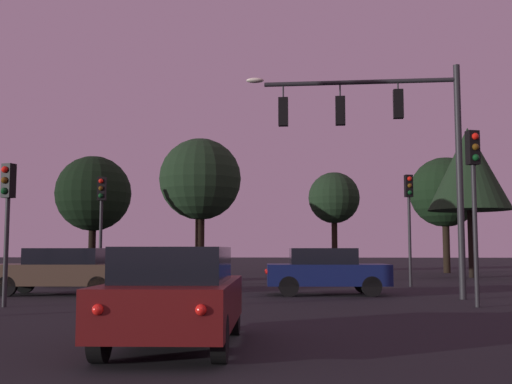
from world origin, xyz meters
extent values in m
plane|color=black|center=(0.00, 24.50, 0.00)|extent=(168.00, 168.00, 0.00)
cylinder|color=#232326|center=(6.44, 13.92, 3.56)|extent=(0.20, 0.20, 7.13)
cylinder|color=#232326|center=(3.48, 14.05, 6.67)|extent=(5.92, 0.40, 0.14)
ellipsoid|color=#F4EACC|center=(0.22, 14.20, 6.82)|extent=(0.56, 0.28, 0.16)
cylinder|color=#232326|center=(4.67, 14.00, 6.54)|extent=(0.05, 0.05, 0.27)
cube|color=black|center=(4.67, 14.00, 5.95)|extent=(0.31, 0.25, 0.90)
sphere|color=red|center=(4.67, 14.14, 6.23)|extent=(0.18, 0.18, 0.18)
sphere|color=#56380C|center=(4.67, 14.14, 5.95)|extent=(0.18, 0.18, 0.18)
sphere|color=#0C4219|center=(4.67, 14.14, 5.67)|extent=(0.18, 0.18, 0.18)
cylinder|color=#232326|center=(2.89, 14.08, 6.45)|extent=(0.05, 0.05, 0.44)
cube|color=black|center=(2.89, 14.08, 5.78)|extent=(0.31, 0.25, 0.90)
sphere|color=red|center=(2.90, 14.22, 6.06)|extent=(0.18, 0.18, 0.18)
sphere|color=#56380C|center=(2.90, 14.22, 5.78)|extent=(0.18, 0.18, 0.18)
sphere|color=#0C4219|center=(2.90, 14.22, 5.50)|extent=(0.18, 0.18, 0.18)
cylinder|color=#232326|center=(1.12, 14.16, 6.45)|extent=(0.05, 0.05, 0.43)
cube|color=black|center=(1.12, 14.16, 5.78)|extent=(0.31, 0.25, 0.90)
sphere|color=red|center=(1.12, 14.30, 6.06)|extent=(0.18, 0.18, 0.18)
sphere|color=#56380C|center=(1.12, 14.30, 5.78)|extent=(0.18, 0.18, 0.18)
sphere|color=#0C4219|center=(1.12, 14.30, 5.50)|extent=(0.18, 0.18, 0.18)
cylinder|color=#232326|center=(6.08, 20.30, 1.79)|extent=(0.12, 0.12, 3.59)
cube|color=black|center=(6.08, 20.30, 4.04)|extent=(0.34, 0.29, 0.90)
sphere|color=red|center=(6.11, 20.16, 4.32)|extent=(0.18, 0.18, 0.18)
sphere|color=#56380C|center=(6.11, 20.16, 4.04)|extent=(0.18, 0.18, 0.18)
sphere|color=#0C4219|center=(6.11, 20.16, 3.76)|extent=(0.18, 0.18, 0.18)
cylinder|color=#232326|center=(6.13, 11.39, 1.85)|extent=(0.12, 0.12, 3.70)
cube|color=black|center=(6.13, 11.39, 4.15)|extent=(0.35, 0.31, 0.90)
sphere|color=red|center=(6.17, 11.25, 4.43)|extent=(0.18, 0.18, 0.18)
sphere|color=#56380C|center=(6.17, 11.25, 4.15)|extent=(0.18, 0.18, 0.18)
sphere|color=#0C4219|center=(6.17, 11.25, 3.87)|extent=(0.18, 0.18, 0.18)
cylinder|color=#232326|center=(-5.91, 18.28, 1.67)|extent=(0.12, 0.12, 3.35)
cube|color=black|center=(-5.91, 18.28, 3.80)|extent=(0.31, 0.25, 0.90)
sphere|color=red|center=(-5.90, 18.14, 4.08)|extent=(0.18, 0.18, 0.18)
sphere|color=#56380C|center=(-5.90, 18.14, 3.80)|extent=(0.18, 0.18, 0.18)
sphere|color=#0C4219|center=(-5.90, 18.14, 3.52)|extent=(0.18, 0.18, 0.18)
cylinder|color=#232326|center=(-6.05, 10.71, 1.41)|extent=(0.12, 0.12, 2.82)
cube|color=black|center=(-6.05, 10.71, 3.27)|extent=(0.36, 0.33, 0.90)
sphere|color=red|center=(-6.10, 10.58, 3.55)|extent=(0.18, 0.18, 0.18)
sphere|color=#56380C|center=(-6.10, 10.58, 3.27)|extent=(0.18, 0.18, 0.18)
sphere|color=#0C4219|center=(-6.10, 10.58, 2.99)|extent=(0.18, 0.18, 0.18)
cube|color=#4C0F0F|center=(-0.40, 4.39, 0.66)|extent=(1.90, 4.17, 0.68)
cube|color=black|center=(-0.39, 4.24, 1.26)|extent=(1.59, 2.27, 0.52)
cylinder|color=black|center=(-1.23, 5.73, 0.32)|extent=(0.22, 0.65, 0.64)
cylinder|color=black|center=(0.36, 5.78, 0.32)|extent=(0.22, 0.65, 0.64)
cylinder|color=black|center=(-1.15, 3.01, 0.32)|extent=(0.22, 0.65, 0.64)
cylinder|color=black|center=(0.43, 3.06, 0.32)|extent=(0.22, 0.65, 0.64)
sphere|color=red|center=(-0.97, 2.31, 0.76)|extent=(0.14, 0.14, 0.14)
sphere|color=red|center=(0.28, 2.34, 0.76)|extent=(0.14, 0.14, 0.14)
cube|color=#473828|center=(-6.22, 15.08, 0.66)|extent=(4.46, 1.93, 0.68)
cube|color=black|center=(-6.07, 15.08, 1.26)|extent=(2.44, 1.60, 0.52)
cylinder|color=black|center=(-7.63, 14.24, 0.32)|extent=(0.65, 0.23, 0.64)
cylinder|color=black|center=(-7.70, 15.78, 0.32)|extent=(0.65, 0.23, 0.64)
cylinder|color=black|center=(-4.74, 14.38, 0.32)|extent=(0.65, 0.23, 0.64)
cylinder|color=black|center=(-4.81, 15.91, 0.32)|extent=(0.65, 0.23, 0.64)
sphere|color=red|center=(-3.99, 14.57, 0.76)|extent=(0.14, 0.14, 0.14)
sphere|color=red|center=(-4.05, 15.78, 0.76)|extent=(0.14, 0.14, 0.14)
cube|color=#0F1947|center=(2.52, 15.52, 0.66)|extent=(4.02, 1.96, 0.68)
cube|color=black|center=(2.37, 15.52, 1.26)|extent=(2.20, 1.62, 0.52)
cylinder|color=black|center=(3.78, 16.37, 0.32)|extent=(0.65, 0.23, 0.64)
cylinder|color=black|center=(3.86, 14.81, 0.32)|extent=(0.65, 0.23, 0.64)
cylinder|color=black|center=(1.18, 16.23, 0.32)|extent=(0.65, 0.23, 0.64)
cylinder|color=black|center=(1.26, 14.68, 0.32)|extent=(0.65, 0.23, 0.64)
sphere|color=red|center=(0.51, 16.04, 0.76)|extent=(0.14, 0.14, 0.14)
sphere|color=red|center=(0.57, 14.81, 0.76)|extent=(0.14, 0.14, 0.14)
cube|color=#232328|center=(-8.36, 21.24, 0.66)|extent=(3.57, 4.70, 0.68)
cube|color=black|center=(-8.43, 21.37, 1.26)|extent=(2.45, 2.80, 0.52)
cylinder|color=black|center=(-6.99, 20.32, 0.32)|extent=(0.46, 0.66, 0.64)
cylinder|color=black|center=(-8.45, 19.59, 0.32)|extent=(0.46, 0.66, 0.64)
cylinder|color=black|center=(-8.27, 22.88, 0.32)|extent=(0.46, 0.66, 0.64)
cylinder|color=black|center=(-9.72, 22.16, 0.32)|extent=(0.46, 0.66, 0.64)
sphere|color=red|center=(-8.75, 23.48, 0.76)|extent=(0.14, 0.14, 0.14)
sphere|color=red|center=(-9.90, 22.91, 0.76)|extent=(0.14, 0.14, 0.14)
cylinder|color=black|center=(4.26, 38.09, 1.89)|extent=(0.40, 0.40, 3.79)
sphere|color=black|center=(4.26, 38.09, 5.03)|extent=(3.53, 3.53, 3.53)
cylinder|color=black|center=(10.75, 28.43, 1.77)|extent=(0.29, 0.29, 3.53)
cone|color=black|center=(10.75, 28.43, 5.75)|extent=(4.35, 4.35, 4.43)
cylinder|color=black|center=(-2.44, 20.54, 1.60)|extent=(0.38, 0.38, 3.21)
sphere|color=black|center=(-2.44, 20.54, 4.40)|extent=(3.40, 3.40, 3.40)
cylinder|color=black|center=(-10.06, 30.10, 1.59)|extent=(0.42, 0.42, 3.17)
sphere|color=black|center=(-10.06, 30.10, 4.69)|extent=(4.32, 4.32, 4.32)
cylinder|color=black|center=(11.05, 34.93, 1.78)|extent=(0.43, 0.43, 3.55)
sphere|color=black|center=(11.05, 34.93, 5.10)|extent=(4.41, 4.41, 4.41)
camera|label=1|loc=(1.38, -5.22, 1.49)|focal=44.01mm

